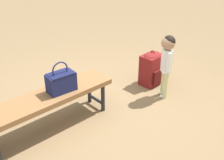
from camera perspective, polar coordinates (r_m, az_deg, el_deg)
ground_plane at (r=3.93m, az=-2.94°, el=-5.18°), size 40.00×40.00×0.00m
park_bench at (r=3.41m, az=-12.36°, el=-3.76°), size 1.65×0.76×0.45m
handbag at (r=3.38m, az=-9.89°, el=-0.23°), size 0.34×0.23×0.37m
child_standing at (r=3.95m, az=10.67°, el=4.40°), size 0.18×0.23×0.90m
backpack_large at (r=4.39m, az=7.72°, el=2.40°), size 0.37×0.33×0.54m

